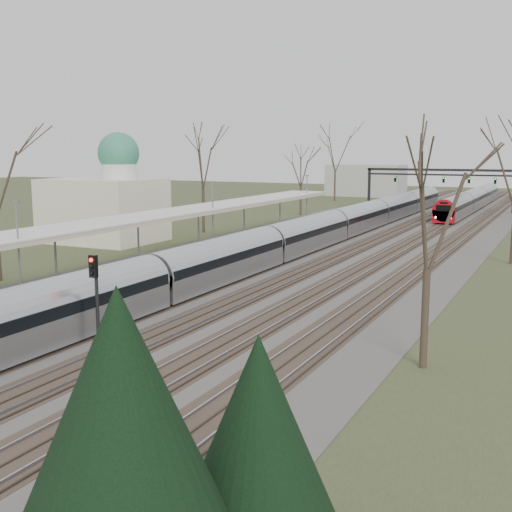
% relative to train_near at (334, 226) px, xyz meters
% --- Properties ---
extents(track_bed, '(24.00, 160.00, 0.22)m').
position_rel_train_near_xyz_m(track_bed, '(2.76, 6.88, -1.42)').
color(track_bed, '#474442').
rests_on(track_bed, ground).
extents(platform, '(3.50, 69.00, 1.00)m').
position_rel_train_near_xyz_m(platform, '(-6.55, -10.62, -0.98)').
color(platform, '#9E9B93').
rests_on(platform, ground).
extents(canopy, '(4.10, 50.00, 3.11)m').
position_rel_train_near_xyz_m(canopy, '(-6.55, -15.14, 2.45)').
color(canopy, slate).
rests_on(canopy, platform).
extents(dome_building, '(10.00, 8.00, 10.30)m').
position_rel_train_near_xyz_m(dome_building, '(-19.21, -10.12, 2.24)').
color(dome_building, beige).
rests_on(dome_building, ground).
extents(signal_gantry, '(21.00, 0.59, 6.08)m').
position_rel_train_near_xyz_m(signal_gantry, '(2.79, 36.87, 3.43)').
color(signal_gantry, black).
rests_on(signal_gantry, ground).
extents(evergreen_clump, '(5.90, 7.10, 6.50)m').
position_rel_train_near_xyz_m(evergreen_clump, '(14.42, -49.32, 1.79)').
color(evergreen_clump, '#2D231C').
rests_on(evergreen_clump, ground).
extents(tree_west_far, '(5.50, 5.50, 11.33)m').
position_rel_train_near_xyz_m(tree_west_far, '(-14.50, -0.12, 6.54)').
color(tree_west_far, '#2D231C').
rests_on(tree_west_far, ground).
extents(tree_east_near, '(4.50, 4.50, 9.27)m').
position_rel_train_near_xyz_m(tree_east_near, '(15.50, -33.12, 5.08)').
color(tree_east_near, '#2D231C').
rests_on(tree_east_near, ground).
extents(train_near, '(2.62, 90.21, 3.05)m').
position_rel_train_near_xyz_m(train_near, '(0.00, 0.00, 0.00)').
color(train_near, '#9C9EA5').
rests_on(train_near, ground).
extents(train_far, '(2.62, 45.21, 3.05)m').
position_rel_train_near_xyz_m(train_far, '(7.00, 40.28, 0.00)').
color(train_far, '#9C9EA5').
rests_on(train_far, ground).
extents(signal_post, '(0.35, 0.45, 4.10)m').
position_rel_train_near_xyz_m(signal_post, '(1.75, -36.39, 1.25)').
color(signal_post, black).
rests_on(signal_post, ground).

